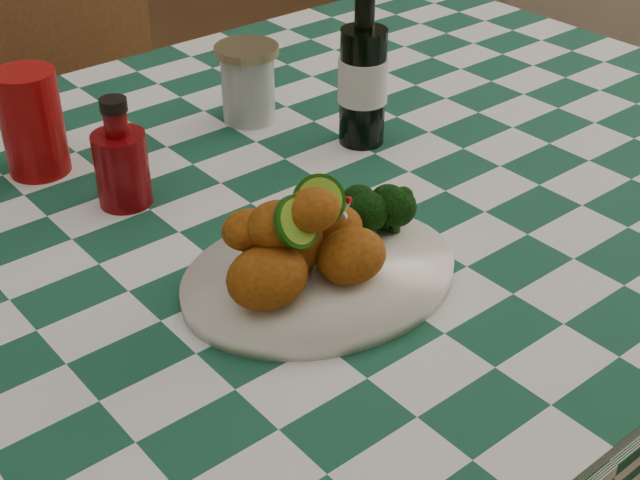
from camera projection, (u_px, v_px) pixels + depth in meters
dining_table at (262, 435)px, 1.30m from camera, size 1.66×1.06×0.79m
plate at (320, 276)px, 0.94m from camera, size 0.34×0.28×0.02m
fried_chicken_pile at (307, 234)px, 0.90m from camera, size 0.16×0.12×0.10m
broccoli_side at (383, 211)px, 0.98m from camera, size 0.07×0.07×0.05m
red_tumbler at (32, 123)px, 1.12m from camera, size 0.08×0.08×0.14m
ketchup_bottle at (120, 152)px, 1.05m from camera, size 0.07×0.07×0.14m
mason_jar at (248, 83)px, 1.25m from camera, size 0.11×0.11×0.11m
beer_bottle at (363, 62)px, 1.16m from camera, size 0.08×0.08×0.23m
wooden_chair_right at (148, 159)px, 1.90m from camera, size 0.51×0.52×0.90m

